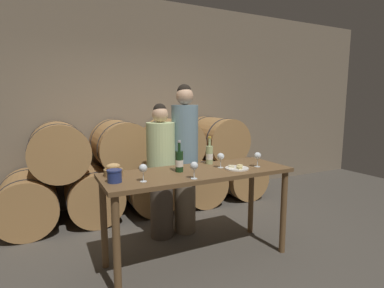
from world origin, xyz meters
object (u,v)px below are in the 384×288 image
person_left (161,171)px  blue_crock (114,175)px  person_right (185,157)px  bread_basket (113,171)px  tasting_table (198,183)px  wine_glass_right (258,156)px  wine_bottle_red (179,161)px  wine_glass_left (194,166)px  wine_bottle_white (209,155)px  cheese_plate (237,168)px  wine_glass_far_left (143,169)px  wine_glass_center (221,157)px

person_left → blue_crock: size_ratio=12.27×
person_right → bread_basket: (-0.96, -0.49, 0.04)m
tasting_table → wine_glass_right: size_ratio=12.18×
wine_bottle_red → wine_glass_left: bearing=-88.5°
blue_crock → wine_glass_left: 0.69m
tasting_table → wine_bottle_white: size_ratio=6.19×
cheese_plate → wine_glass_right: size_ratio=1.54×
tasting_table → wine_bottle_white: 0.42m
wine_glass_far_left → wine_glass_right: same height
blue_crock → wine_bottle_red: bearing=8.9°
bread_basket → wine_bottle_white: bearing=2.9°
wine_bottle_red → blue_crock: 0.66m
tasting_table → person_left: person_left is taller
person_right → bread_basket: size_ratio=10.40×
wine_bottle_red → wine_glass_center: bearing=-3.9°
wine_bottle_white → bread_basket: 1.06m
wine_bottle_red → wine_glass_center: wine_bottle_red is taller
person_right → wine_glass_left: person_right is taller
blue_crock → wine_glass_far_left: wine_glass_far_left is taller
bread_basket → cheese_plate: (1.18, -0.29, -0.03)m
tasting_table → cheese_plate: cheese_plate is taller
person_left → person_right: person_right is taller
tasting_table → wine_glass_left: size_ratio=12.18×
wine_glass_center → bread_basket: bearing=171.1°
person_right → wine_glass_left: size_ratio=11.74×
wine_glass_far_left → tasting_table: bearing=13.7°
wine_bottle_red → wine_glass_center: size_ratio=2.01×
wine_bottle_red → wine_glass_left: size_ratio=2.01×
wine_glass_right → person_right: bearing=120.9°
person_right → wine_glass_far_left: bearing=-133.7°
blue_crock → wine_glass_right: wine_glass_right is taller
wine_glass_far_left → wine_bottle_white: bearing=23.6°
bread_basket → wine_glass_center: bearing=-8.9°
person_right → blue_crock: bearing=-144.2°
wine_bottle_white → cheese_plate: (0.12, -0.34, -0.09)m
wine_bottle_red → wine_bottle_white: 0.48m
wine_bottle_white → blue_crock: wine_bottle_white is taller
cheese_plate → wine_glass_far_left: wine_glass_far_left is taller
wine_bottle_white → blue_crock: 1.13m
wine_glass_left → wine_glass_right: same height
person_left → cheese_plate: 0.95m
cheese_plate → wine_glass_right: (0.25, -0.01, 0.10)m
wine_glass_far_left → wine_glass_right: size_ratio=1.00×
bread_basket → wine_glass_left: wine_glass_left is taller
wine_bottle_red → wine_glass_left: 0.30m
bread_basket → blue_crock: bearing=-99.6°
blue_crock → wine_glass_center: wine_glass_center is taller
tasting_table → person_right: person_right is taller
cheese_plate → wine_glass_center: 0.20m
wine_bottle_red → wine_bottle_white: wine_bottle_red is taller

